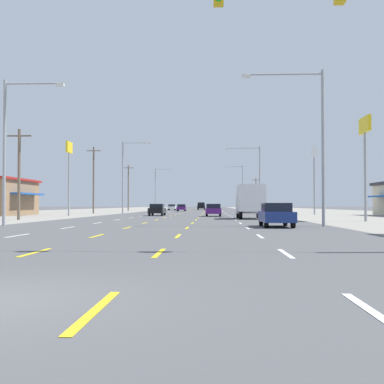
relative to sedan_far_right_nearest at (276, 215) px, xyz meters
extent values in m
plane|color=#4C4C4F|center=(-7.09, 42.42, -0.76)|extent=(572.00, 572.00, 0.00)
cube|color=gray|center=(-31.84, 42.42, -0.75)|extent=(28.00, 440.00, 0.01)
cube|color=gray|center=(17.66, 42.42, -0.75)|extent=(28.00, 440.00, 0.01)
cube|color=white|center=(-12.34, -9.08, -0.75)|extent=(0.14, 2.60, 0.01)
cube|color=white|center=(-12.34, -1.58, -0.75)|extent=(0.14, 2.60, 0.01)
cube|color=white|center=(-12.34, 5.92, -0.75)|extent=(0.14, 2.60, 0.01)
cube|color=white|center=(-12.34, 13.42, -0.75)|extent=(0.14, 2.60, 0.01)
cube|color=white|center=(-12.34, 20.92, -0.75)|extent=(0.14, 2.60, 0.01)
cube|color=white|center=(-12.34, 28.42, -0.75)|extent=(0.14, 2.60, 0.01)
cube|color=white|center=(-12.34, 35.92, -0.75)|extent=(0.14, 2.60, 0.01)
cube|color=white|center=(-12.34, 43.42, -0.75)|extent=(0.14, 2.60, 0.01)
cube|color=white|center=(-12.34, 50.92, -0.75)|extent=(0.14, 2.60, 0.01)
cube|color=white|center=(-12.34, 58.42, -0.75)|extent=(0.14, 2.60, 0.01)
cube|color=white|center=(-12.34, 65.92, -0.75)|extent=(0.14, 2.60, 0.01)
cube|color=white|center=(-12.34, 73.42, -0.75)|extent=(0.14, 2.60, 0.01)
cube|color=white|center=(-12.34, 80.92, -0.75)|extent=(0.14, 2.60, 0.01)
cube|color=white|center=(-12.34, 88.42, -0.75)|extent=(0.14, 2.60, 0.01)
cube|color=white|center=(-12.34, 95.92, -0.75)|extent=(0.14, 2.60, 0.01)
cube|color=white|center=(-12.34, 103.42, -0.75)|extent=(0.14, 2.60, 0.01)
cube|color=white|center=(-12.34, 110.92, -0.75)|extent=(0.14, 2.60, 0.01)
cube|color=white|center=(-12.34, 118.42, -0.75)|extent=(0.14, 2.60, 0.01)
cube|color=white|center=(-12.34, 125.92, -0.75)|extent=(0.14, 2.60, 0.01)
cube|color=white|center=(-12.34, 133.42, -0.75)|extent=(0.14, 2.60, 0.01)
cube|color=white|center=(-12.34, 140.92, -0.75)|extent=(0.14, 2.60, 0.01)
cube|color=white|center=(-12.34, 148.42, -0.75)|extent=(0.14, 2.60, 0.01)
cube|color=white|center=(-12.34, 155.92, -0.75)|extent=(0.14, 2.60, 0.01)
cube|color=white|center=(-12.34, 163.42, -0.75)|extent=(0.14, 2.60, 0.01)
cube|color=white|center=(-12.34, 170.92, -0.75)|extent=(0.14, 2.60, 0.01)
cube|color=white|center=(-12.34, 178.42, -0.75)|extent=(0.14, 2.60, 0.01)
cube|color=white|center=(-12.34, 185.92, -0.75)|extent=(0.14, 2.60, 0.01)
cube|color=white|center=(-12.34, 193.42, -0.75)|extent=(0.14, 2.60, 0.01)
cube|color=yellow|center=(-8.84, -16.58, -0.75)|extent=(0.14, 2.60, 0.01)
cube|color=yellow|center=(-8.84, -9.08, -0.75)|extent=(0.14, 2.60, 0.01)
cube|color=yellow|center=(-8.84, -1.58, -0.75)|extent=(0.14, 2.60, 0.01)
cube|color=yellow|center=(-8.84, 5.92, -0.75)|extent=(0.14, 2.60, 0.01)
cube|color=yellow|center=(-8.84, 13.42, -0.75)|extent=(0.14, 2.60, 0.01)
cube|color=yellow|center=(-8.84, 20.92, -0.75)|extent=(0.14, 2.60, 0.01)
cube|color=yellow|center=(-8.84, 28.42, -0.75)|extent=(0.14, 2.60, 0.01)
cube|color=yellow|center=(-8.84, 35.92, -0.75)|extent=(0.14, 2.60, 0.01)
cube|color=yellow|center=(-8.84, 43.42, -0.75)|extent=(0.14, 2.60, 0.01)
cube|color=yellow|center=(-8.84, 50.92, -0.75)|extent=(0.14, 2.60, 0.01)
cube|color=yellow|center=(-8.84, 58.42, -0.75)|extent=(0.14, 2.60, 0.01)
cube|color=yellow|center=(-8.84, 65.92, -0.75)|extent=(0.14, 2.60, 0.01)
cube|color=yellow|center=(-8.84, 73.42, -0.75)|extent=(0.14, 2.60, 0.01)
cube|color=yellow|center=(-8.84, 80.92, -0.75)|extent=(0.14, 2.60, 0.01)
cube|color=yellow|center=(-8.84, 88.42, -0.75)|extent=(0.14, 2.60, 0.01)
cube|color=yellow|center=(-8.84, 95.92, -0.75)|extent=(0.14, 2.60, 0.01)
cube|color=yellow|center=(-8.84, 103.42, -0.75)|extent=(0.14, 2.60, 0.01)
cube|color=yellow|center=(-8.84, 110.92, -0.75)|extent=(0.14, 2.60, 0.01)
cube|color=yellow|center=(-8.84, 118.42, -0.75)|extent=(0.14, 2.60, 0.01)
cube|color=yellow|center=(-8.84, 125.92, -0.75)|extent=(0.14, 2.60, 0.01)
cube|color=yellow|center=(-8.84, 133.42, -0.75)|extent=(0.14, 2.60, 0.01)
cube|color=yellow|center=(-8.84, 140.92, -0.75)|extent=(0.14, 2.60, 0.01)
cube|color=yellow|center=(-8.84, 148.42, -0.75)|extent=(0.14, 2.60, 0.01)
cube|color=yellow|center=(-8.84, 155.92, -0.75)|extent=(0.14, 2.60, 0.01)
cube|color=yellow|center=(-8.84, 163.42, -0.75)|extent=(0.14, 2.60, 0.01)
cube|color=yellow|center=(-8.84, 170.92, -0.75)|extent=(0.14, 2.60, 0.01)
cube|color=yellow|center=(-8.84, 178.42, -0.75)|extent=(0.14, 2.60, 0.01)
cube|color=yellow|center=(-8.84, 185.92, -0.75)|extent=(0.14, 2.60, 0.01)
cube|color=yellow|center=(-8.84, 193.42, -0.75)|extent=(0.14, 2.60, 0.01)
cube|color=yellow|center=(-5.34, -24.08, -0.75)|extent=(0.14, 2.60, 0.01)
cube|color=yellow|center=(-5.34, -16.58, -0.75)|extent=(0.14, 2.60, 0.01)
cube|color=yellow|center=(-5.34, -9.08, -0.75)|extent=(0.14, 2.60, 0.01)
cube|color=yellow|center=(-5.34, -1.58, -0.75)|extent=(0.14, 2.60, 0.01)
cube|color=yellow|center=(-5.34, 5.92, -0.75)|extent=(0.14, 2.60, 0.01)
cube|color=yellow|center=(-5.34, 13.42, -0.75)|extent=(0.14, 2.60, 0.01)
cube|color=yellow|center=(-5.34, 20.92, -0.75)|extent=(0.14, 2.60, 0.01)
cube|color=yellow|center=(-5.34, 28.42, -0.75)|extent=(0.14, 2.60, 0.01)
cube|color=yellow|center=(-5.34, 35.92, -0.75)|extent=(0.14, 2.60, 0.01)
cube|color=yellow|center=(-5.34, 43.42, -0.75)|extent=(0.14, 2.60, 0.01)
cube|color=yellow|center=(-5.34, 50.92, -0.75)|extent=(0.14, 2.60, 0.01)
cube|color=yellow|center=(-5.34, 58.42, -0.75)|extent=(0.14, 2.60, 0.01)
cube|color=yellow|center=(-5.34, 65.92, -0.75)|extent=(0.14, 2.60, 0.01)
cube|color=yellow|center=(-5.34, 73.42, -0.75)|extent=(0.14, 2.60, 0.01)
cube|color=yellow|center=(-5.34, 80.92, -0.75)|extent=(0.14, 2.60, 0.01)
cube|color=yellow|center=(-5.34, 88.42, -0.75)|extent=(0.14, 2.60, 0.01)
cube|color=yellow|center=(-5.34, 95.92, -0.75)|extent=(0.14, 2.60, 0.01)
cube|color=yellow|center=(-5.34, 103.42, -0.75)|extent=(0.14, 2.60, 0.01)
cube|color=yellow|center=(-5.34, 110.92, -0.75)|extent=(0.14, 2.60, 0.01)
cube|color=yellow|center=(-5.34, 118.42, -0.75)|extent=(0.14, 2.60, 0.01)
cube|color=yellow|center=(-5.34, 125.92, -0.75)|extent=(0.14, 2.60, 0.01)
cube|color=yellow|center=(-5.34, 133.42, -0.75)|extent=(0.14, 2.60, 0.01)
cube|color=yellow|center=(-5.34, 140.92, -0.75)|extent=(0.14, 2.60, 0.01)
cube|color=yellow|center=(-5.34, 148.42, -0.75)|extent=(0.14, 2.60, 0.01)
cube|color=yellow|center=(-5.34, 155.92, -0.75)|extent=(0.14, 2.60, 0.01)
cube|color=yellow|center=(-5.34, 163.42, -0.75)|extent=(0.14, 2.60, 0.01)
cube|color=yellow|center=(-5.34, 170.92, -0.75)|extent=(0.14, 2.60, 0.01)
cube|color=yellow|center=(-5.34, 178.42, -0.75)|extent=(0.14, 2.60, 0.01)
cube|color=yellow|center=(-5.34, 185.92, -0.75)|extent=(0.14, 2.60, 0.01)
cube|color=yellow|center=(-5.34, 193.42, -0.75)|extent=(0.14, 2.60, 0.01)
cube|color=white|center=(-1.84, -24.08, -0.75)|extent=(0.14, 2.60, 0.01)
cube|color=white|center=(-1.84, -16.58, -0.75)|extent=(0.14, 2.60, 0.01)
cube|color=white|center=(-1.84, -9.08, -0.75)|extent=(0.14, 2.60, 0.01)
cube|color=white|center=(-1.84, -1.58, -0.75)|extent=(0.14, 2.60, 0.01)
cube|color=white|center=(-1.84, 5.92, -0.75)|extent=(0.14, 2.60, 0.01)
cube|color=white|center=(-1.84, 13.42, -0.75)|extent=(0.14, 2.60, 0.01)
cube|color=white|center=(-1.84, 20.92, -0.75)|extent=(0.14, 2.60, 0.01)
cube|color=white|center=(-1.84, 28.42, -0.75)|extent=(0.14, 2.60, 0.01)
cube|color=white|center=(-1.84, 35.92, -0.75)|extent=(0.14, 2.60, 0.01)
cube|color=white|center=(-1.84, 43.42, -0.75)|extent=(0.14, 2.60, 0.01)
cube|color=white|center=(-1.84, 50.92, -0.75)|extent=(0.14, 2.60, 0.01)
cube|color=white|center=(-1.84, 58.42, -0.75)|extent=(0.14, 2.60, 0.01)
cube|color=white|center=(-1.84, 65.92, -0.75)|extent=(0.14, 2.60, 0.01)
cube|color=white|center=(-1.84, 73.42, -0.75)|extent=(0.14, 2.60, 0.01)
cube|color=white|center=(-1.84, 80.92, -0.75)|extent=(0.14, 2.60, 0.01)
cube|color=white|center=(-1.84, 88.42, -0.75)|extent=(0.14, 2.60, 0.01)
cube|color=white|center=(-1.84, 95.92, -0.75)|extent=(0.14, 2.60, 0.01)
cube|color=white|center=(-1.84, 103.42, -0.75)|extent=(0.14, 2.60, 0.01)
cube|color=white|center=(-1.84, 110.92, -0.75)|extent=(0.14, 2.60, 0.01)
cube|color=white|center=(-1.84, 118.42, -0.75)|extent=(0.14, 2.60, 0.01)
cube|color=white|center=(-1.84, 125.92, -0.75)|extent=(0.14, 2.60, 0.01)
cube|color=white|center=(-1.84, 133.42, -0.75)|extent=(0.14, 2.60, 0.01)
cube|color=white|center=(-1.84, 140.92, -0.75)|extent=(0.14, 2.60, 0.01)
cube|color=white|center=(-1.84, 148.42, -0.75)|extent=(0.14, 2.60, 0.01)
cube|color=white|center=(-1.84, 155.92, -0.75)|extent=(0.14, 2.60, 0.01)
cube|color=white|center=(-1.84, 163.42, -0.75)|extent=(0.14, 2.60, 0.01)
cube|color=white|center=(-1.84, 170.92, -0.75)|extent=(0.14, 2.60, 0.01)
cube|color=white|center=(-1.84, 178.42, -0.75)|extent=(0.14, 2.60, 0.01)
cube|color=white|center=(-1.84, 185.92, -0.75)|extent=(0.14, 2.60, 0.01)
cube|color=white|center=(-1.84, 193.42, -0.75)|extent=(0.14, 2.60, 0.01)
cube|color=navy|center=(0.00, 0.02, -0.13)|extent=(1.80, 4.50, 0.62)
cube|color=black|center=(0.00, -0.08, 0.44)|extent=(1.62, 2.10, 0.52)
cylinder|color=black|center=(-0.77, 1.57, -0.44)|extent=(0.22, 0.64, 0.64)
cylinder|color=black|center=(0.77, 1.57, -0.44)|extent=(0.22, 0.64, 0.64)
cylinder|color=black|center=(-0.77, -1.53, -0.44)|extent=(0.22, 0.64, 0.64)
cylinder|color=black|center=(0.77, -1.53, -0.44)|extent=(0.22, 0.64, 0.64)
cube|color=white|center=(-0.26, 20.65, 0.77)|extent=(2.40, 1.90, 2.10)
cube|color=silver|center=(-0.26, 16.95, 1.22)|extent=(2.40, 5.10, 2.50)
cylinder|color=black|center=(-1.29, 20.60, -0.28)|extent=(0.30, 0.96, 0.96)
cylinder|color=black|center=(0.77, 20.60, -0.28)|extent=(0.30, 0.96, 0.96)
cylinder|color=black|center=(-1.29, 15.70, -0.28)|extent=(0.30, 0.96, 0.96)
cylinder|color=black|center=(0.77, 15.70, -0.28)|extent=(0.30, 0.96, 0.96)
cube|color=#4C196B|center=(-3.78, 27.73, -0.13)|extent=(1.80, 4.50, 0.62)
cube|color=black|center=(-3.78, 27.63, 0.44)|extent=(1.62, 2.10, 0.52)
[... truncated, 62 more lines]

